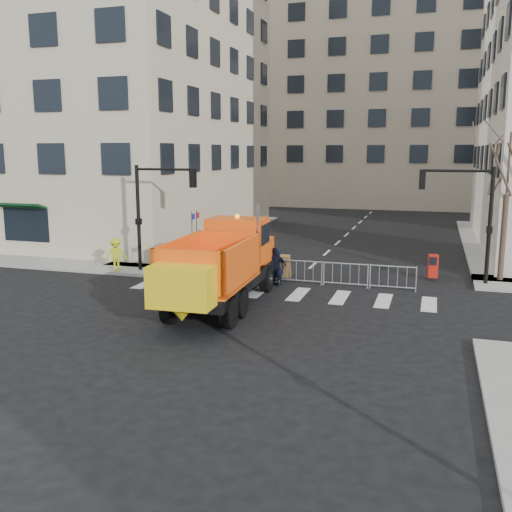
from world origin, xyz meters
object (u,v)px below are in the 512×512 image
(plow_truck, at_px, (221,264))
(cop_b, at_px, (253,262))
(worker, at_px, (116,255))
(cop_a, at_px, (277,267))
(newspaper_box, at_px, (433,266))
(cop_c, at_px, (275,267))

(plow_truck, height_order, cop_b, plow_truck)
(worker, bearing_deg, cop_b, -32.43)
(cop_a, bearing_deg, newspaper_box, -165.60)
(cop_a, distance_m, cop_c, 0.28)
(plow_truck, height_order, cop_c, plow_truck)
(cop_c, bearing_deg, newspaper_box, 172.63)
(plow_truck, bearing_deg, cop_a, -15.94)
(cop_a, relative_size, cop_c, 0.92)
(cop_b, relative_size, cop_c, 1.14)
(plow_truck, xyz_separation_m, cop_a, (1.06, 4.45, -0.95))
(cop_a, xyz_separation_m, worker, (-8.29, -0.20, 0.17))
(cop_a, distance_m, worker, 8.29)
(cop_c, xyz_separation_m, newspaper_box, (6.85, 3.32, -0.19))
(plow_truck, relative_size, cop_c, 5.83)
(cop_a, height_order, cop_b, cop_b)
(cop_c, relative_size, worker, 1.06)
(plow_truck, relative_size, worker, 6.19)
(cop_a, bearing_deg, cop_b, -9.66)
(plow_truck, relative_size, newspaper_box, 9.40)
(newspaper_box, bearing_deg, cop_c, -162.24)
(newspaper_box, bearing_deg, plow_truck, -144.54)
(worker, bearing_deg, plow_truck, -64.48)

